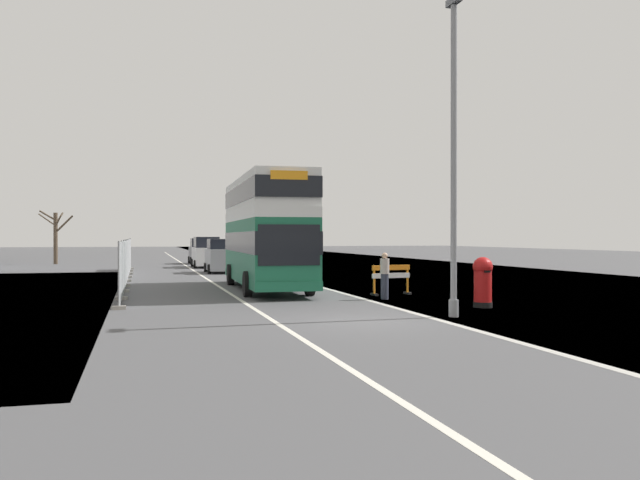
{
  "coord_description": "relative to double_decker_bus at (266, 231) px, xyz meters",
  "views": [
    {
      "loc": [
        -5.88,
        -17.4,
        2.33
      ],
      "look_at": [
        0.82,
        7.36,
        2.2
      ],
      "focal_mm": 37.42,
      "sensor_mm": 36.0,
      "label": 1
    }
  ],
  "objects": [
    {
      "name": "construction_site_fence",
      "position": [
        -6.0,
        6.8,
        -1.53
      ],
      "size": [
        0.44,
        27.4,
        2.2
      ],
      "color": "#A8AAAD",
      "rests_on": "ground"
    },
    {
      "name": "car_receding_far",
      "position": [
        -0.29,
        29.13,
        -1.56
      ],
      "size": [
        1.98,
        4.05,
        2.18
      ],
      "color": "slate",
      "rests_on": "ground"
    },
    {
      "name": "roadworks_barrier",
      "position": [
        4.35,
        -4.01,
        -1.83
      ],
      "size": [
        1.73,
        0.72,
        1.19
      ],
      "color": "orange",
      "rests_on": "ground"
    },
    {
      "name": "lamppost_foreground",
      "position": [
        3.45,
        -11.32,
        1.8
      ],
      "size": [
        0.29,
        0.7,
        9.26
      ],
      "color": "gray",
      "rests_on": "ground"
    },
    {
      "name": "double_decker_bus",
      "position": [
        0.0,
        0.0,
        0.0
      ],
      "size": [
        2.99,
        11.35,
        4.86
      ],
      "color": "#196042",
      "rests_on": "ground"
    },
    {
      "name": "car_oncoming_near",
      "position": [
        -0.31,
        14.13,
        -1.56
      ],
      "size": [
        1.92,
        3.99,
        2.18
      ],
      "color": "gray",
      "rests_on": "ground"
    },
    {
      "name": "car_receding_mid",
      "position": [
        -0.49,
        22.02,
        -1.51
      ],
      "size": [
        2.08,
        4.59,
        2.31
      ],
      "color": "silver",
      "rests_on": "ground"
    },
    {
      "name": "red_pillar_postbox",
      "position": [
        5.56,
        -9.19,
        -1.68
      ],
      "size": [
        0.65,
        0.65,
        1.66
      ],
      "color": "black",
      "rests_on": "ground"
    },
    {
      "name": "ground",
      "position": [
        1.09,
        -11.44,
        -2.64
      ],
      "size": [
        140.0,
        280.0,
        0.1
      ],
      "color": "#4C4C4F"
    },
    {
      "name": "bare_tree_far_verge_mid",
      "position": [
        -12.24,
        31.37,
        -0.05
      ],
      "size": [
        2.93,
        1.84,
        4.55
      ],
      "color": "#4C3D2D",
      "rests_on": "ground"
    },
    {
      "name": "pedestrian_at_kerb",
      "position": [
        3.43,
        -5.72,
        -1.71
      ],
      "size": [
        0.34,
        0.34,
        1.74
      ],
      "color": "#2D3342",
      "rests_on": "ground"
    }
  ]
}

